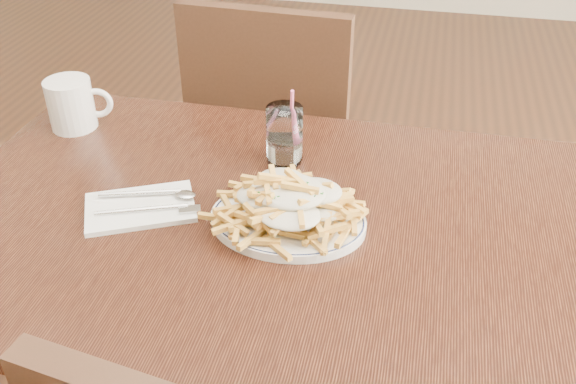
% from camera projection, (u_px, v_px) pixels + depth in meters
% --- Properties ---
extents(table, '(1.20, 0.80, 0.75)m').
position_uv_depth(table, '(260.00, 248.00, 1.21)').
color(table, black).
rests_on(table, ground).
extents(chair_far, '(0.46, 0.46, 0.95)m').
position_uv_depth(chair_far, '(277.00, 139.00, 1.82)').
color(chair_far, '#321C10').
rests_on(chair_far, ground).
extents(fries_plate, '(0.34, 0.32, 0.02)m').
position_uv_depth(fries_plate, '(288.00, 220.00, 1.13)').
color(fries_plate, white).
rests_on(fries_plate, table).
extents(loaded_fries, '(0.29, 0.25, 0.08)m').
position_uv_depth(loaded_fries, '(288.00, 197.00, 1.10)').
color(loaded_fries, gold).
rests_on(loaded_fries, fries_plate).
extents(napkin, '(0.23, 0.20, 0.01)m').
position_uv_depth(napkin, '(140.00, 207.00, 1.17)').
color(napkin, white).
rests_on(napkin, table).
extents(cutlery, '(0.21, 0.14, 0.01)m').
position_uv_depth(cutlery, '(141.00, 202.00, 1.17)').
color(cutlery, silver).
rests_on(cutlery, napkin).
extents(water_glass, '(0.07, 0.07, 0.16)m').
position_uv_depth(water_glass, '(285.00, 138.00, 1.29)').
color(water_glass, white).
rests_on(water_glass, table).
extents(coffee_mug, '(0.14, 0.10, 0.11)m').
position_uv_depth(coffee_mug, '(72.00, 104.00, 1.41)').
color(coffee_mug, white).
rests_on(coffee_mug, table).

